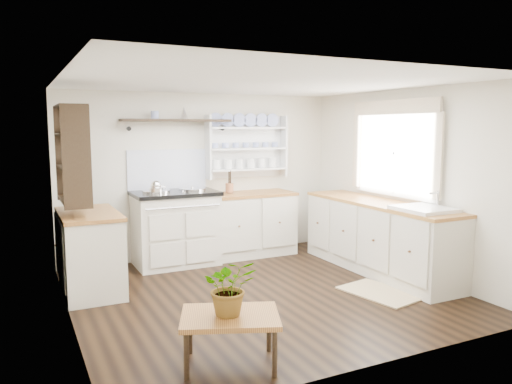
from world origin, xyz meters
TOP-DOWN VIEW (x-y plane):
  - floor at (0.00, 0.00)m, footprint 4.00×3.80m
  - wall_back at (0.00, 1.90)m, footprint 4.00×0.02m
  - wall_right at (2.00, 0.00)m, footprint 0.02×3.80m
  - wall_left at (-2.00, 0.00)m, footprint 0.02×3.80m
  - ceiling at (0.00, 0.00)m, footprint 4.00×3.80m
  - window at (1.95, 0.15)m, footprint 0.08×1.55m
  - aga_cooker at (-0.51, 1.57)m, footprint 1.11×0.76m
  - back_cabinets at (0.60, 1.60)m, footprint 1.27×0.63m
  - right_cabinets at (1.70, 0.10)m, footprint 0.62×2.43m
  - belfast_sink at (1.70, -0.65)m, footprint 0.55×0.60m
  - left_cabinets at (-1.70, 0.90)m, footprint 0.62×1.13m
  - plate_rack at (0.65, 1.86)m, footprint 1.20×0.22m
  - high_shelf at (-0.40, 1.78)m, footprint 1.50×0.29m
  - left_shelving at (-1.84, 0.90)m, footprint 0.28×0.80m
  - kettle at (-0.79, 1.45)m, footprint 0.18×0.18m
  - utensil_crock at (0.32, 1.68)m, footprint 0.11×0.11m
  - center_table at (-0.99, -1.40)m, footprint 0.89×0.77m
  - potted_plant at (-0.99, -1.40)m, footprint 0.47×0.43m
  - floor_rug at (1.16, -0.59)m, footprint 0.70×0.94m

SIDE VIEW (x-z plane):
  - floor at x=0.00m, z-range -0.01..0.01m
  - floor_rug at x=1.16m, z-range 0.00..0.02m
  - center_table at x=-0.99m, z-range 0.16..0.56m
  - right_cabinets at x=1.70m, z-range 0.01..0.91m
  - left_cabinets at x=-1.70m, z-range 0.01..0.91m
  - back_cabinets at x=0.60m, z-range 0.01..0.91m
  - aga_cooker at x=-0.51m, z-range -0.01..1.01m
  - potted_plant at x=-0.99m, z-range 0.40..0.85m
  - belfast_sink at x=1.70m, z-range 0.58..1.03m
  - utensil_crock at x=0.32m, z-range 0.91..1.04m
  - kettle at x=-0.79m, z-range 0.93..1.15m
  - wall_back at x=0.00m, z-range 0.00..2.30m
  - wall_right at x=2.00m, z-range 0.00..2.30m
  - wall_left at x=-2.00m, z-range 0.00..2.30m
  - left_shelving at x=-1.84m, z-range 1.02..2.08m
  - plate_rack at x=0.65m, z-range 1.11..2.01m
  - window at x=1.95m, z-range 0.95..2.17m
  - high_shelf at x=-0.40m, z-range 1.83..1.99m
  - ceiling at x=0.00m, z-range 2.29..2.30m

